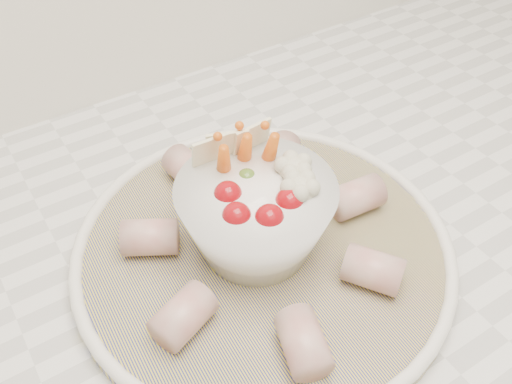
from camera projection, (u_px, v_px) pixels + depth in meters
serving_platter at (263, 249)px, 0.53m from camera, size 0.37×0.37×0.02m
veggie_bowl at (256, 214)px, 0.50m from camera, size 0.14×0.14×0.11m
cured_meat_rolls at (262, 234)px, 0.52m from camera, size 0.26×0.28×0.03m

